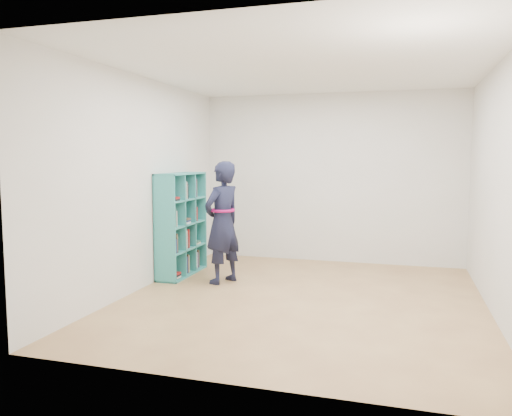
% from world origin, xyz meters
% --- Properties ---
extents(floor, '(4.50, 4.50, 0.00)m').
position_xyz_m(floor, '(0.00, 0.00, 0.00)').
color(floor, olive).
rests_on(floor, ground).
extents(ceiling, '(4.50, 4.50, 0.00)m').
position_xyz_m(ceiling, '(0.00, 0.00, 2.60)').
color(ceiling, white).
rests_on(ceiling, wall_back).
extents(wall_left, '(0.02, 4.50, 2.60)m').
position_xyz_m(wall_left, '(-2.00, 0.00, 1.30)').
color(wall_left, beige).
rests_on(wall_left, floor).
extents(wall_right, '(0.02, 4.50, 2.60)m').
position_xyz_m(wall_right, '(2.00, 0.00, 1.30)').
color(wall_right, beige).
rests_on(wall_right, floor).
extents(wall_back, '(4.00, 0.02, 2.60)m').
position_xyz_m(wall_back, '(0.00, 2.25, 1.30)').
color(wall_back, beige).
rests_on(wall_back, floor).
extents(wall_front, '(4.00, 0.02, 2.60)m').
position_xyz_m(wall_front, '(0.00, -2.25, 1.30)').
color(wall_front, beige).
rests_on(wall_front, floor).
extents(bookshelf, '(0.31, 1.06, 1.41)m').
position_xyz_m(bookshelf, '(-1.86, 0.76, 0.69)').
color(bookshelf, teal).
rests_on(bookshelf, floor).
extents(person, '(0.58, 0.68, 1.57)m').
position_xyz_m(person, '(-1.14, 0.50, 0.79)').
color(person, black).
rests_on(person, floor).
extents(smartphone, '(0.04, 0.09, 0.13)m').
position_xyz_m(smartphone, '(-1.23, 0.63, 0.89)').
color(smartphone, silver).
rests_on(smartphone, person).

